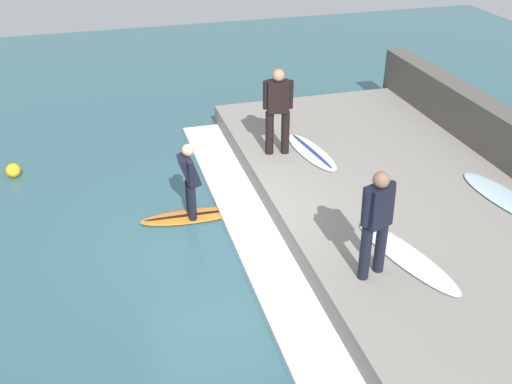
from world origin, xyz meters
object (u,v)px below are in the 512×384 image
at_px(surfboard_waiting_near, 311,152).
at_px(marker_buoy, 13,170).
at_px(surfboard_riding, 192,216).
at_px(surfer_waiting_near, 278,107).
at_px(surfer_riding, 190,177).
at_px(surfboard_waiting_far, 406,256).
at_px(surfboard_spare, 504,197).
at_px(surfer_waiting_far, 377,219).

bearing_deg(surfboard_waiting_near, marker_buoy, 165.01).
relative_size(surfboard_riding, surfer_waiting_near, 1.08).
height_order(surfer_riding, surfboard_waiting_far, surfer_riding).
bearing_deg(surfboard_waiting_far, surfboard_waiting_near, 91.78).
height_order(surfer_riding, marker_buoy, surfer_riding).
bearing_deg(surfboard_waiting_near, surfboard_spare, -45.32).
distance_m(surfboard_riding, surfboard_spare, 5.36).
distance_m(surfboard_spare, marker_buoy, 9.16).
xyz_separation_m(surfer_waiting_near, surfer_waiting_far, (0.09, -4.02, -0.05)).
bearing_deg(surfer_waiting_near, surfboard_spare, -41.00).
bearing_deg(marker_buoy, surfer_riding, -38.47).
distance_m(surfer_riding, surfer_waiting_near, 2.32).
distance_m(surfer_riding, surfboard_spare, 5.35).
distance_m(surfer_waiting_far, marker_buoy, 7.50).
bearing_deg(surfer_riding, surfer_waiting_near, 30.78).
xyz_separation_m(surfboard_riding, surfboard_spare, (5.09, -1.61, 0.47)).
height_order(surfer_waiting_far, surfboard_spare, surfer_waiting_far).
bearing_deg(surfer_waiting_far, marker_buoy, 133.75).
bearing_deg(marker_buoy, surfboard_waiting_near, -14.99).
xyz_separation_m(surfer_riding, surfer_waiting_far, (2.01, -2.88, 0.56)).
xyz_separation_m(surfboard_riding, surfer_waiting_far, (2.01, -2.88, 1.34)).
height_order(surfboard_waiting_near, surfer_waiting_far, surfer_waiting_far).
bearing_deg(surfer_waiting_near, surfer_waiting_far, -88.75).
distance_m(surfboard_waiting_near, surfboard_waiting_far, 3.63).
height_order(surfboard_riding, surfer_riding, surfer_riding).
xyz_separation_m(surfer_waiting_far, surfboard_spare, (3.08, 1.27, -0.87)).
bearing_deg(surfboard_spare, surfboard_riding, 162.48).
height_order(surfboard_riding, surfboard_spare, surfboard_spare).
bearing_deg(surfer_waiting_near, marker_buoy, 165.30).
height_order(surfboard_riding, marker_buoy, marker_buoy).
relative_size(surfboard_waiting_near, surfer_waiting_far, 1.15).
xyz_separation_m(surfboard_riding, surfer_waiting_near, (1.92, 1.15, 1.39)).
relative_size(surfboard_waiting_near, surfboard_spare, 0.92).
xyz_separation_m(surfer_riding, surfboard_spare, (5.09, -1.61, -0.31)).
distance_m(surfer_waiting_near, surfboard_waiting_far, 4.00).
distance_m(surfer_waiting_far, surfboard_waiting_far, 1.12).
xyz_separation_m(surfboard_waiting_near, surfer_waiting_far, (-0.55, -3.82, 0.87)).
bearing_deg(surfboard_waiting_far, surfboard_riding, 135.02).
height_order(surfer_waiting_near, surfer_waiting_far, surfer_waiting_near).
relative_size(surfer_waiting_far, surfboard_waiting_far, 0.74).
xyz_separation_m(surfer_riding, surfboard_waiting_far, (2.68, -2.68, -0.31)).
relative_size(surfboard_riding, surfer_riding, 1.34).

